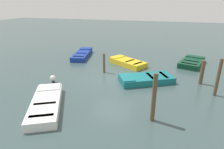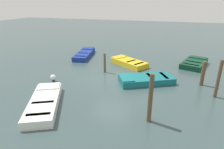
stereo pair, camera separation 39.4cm
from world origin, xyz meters
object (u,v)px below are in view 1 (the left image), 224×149
object	(u,v)px
mooring_piling_mid_right	(154,98)
mooring_piling_near_right	(104,63)
rowboat_blue	(82,54)
mooring_piling_far_left	(202,72)
rowboat_dark_green	(192,62)
marker_buoy	(53,78)
rowboat_yellow	(127,62)
rowboat_white	(46,103)
mooring_piling_near_left	(218,78)
rowboat_teal	(146,79)

from	to	relation	value
mooring_piling_mid_right	mooring_piling_near_right	bearing A→B (deg)	-52.90
rowboat_blue	mooring_piling_far_left	world-z (taller)	mooring_piling_far_left
rowboat_dark_green	mooring_piling_mid_right	distance (m)	8.98
marker_buoy	rowboat_blue	bearing A→B (deg)	-83.23
marker_buoy	mooring_piling_near_right	bearing A→B (deg)	-133.74
rowboat_yellow	rowboat_white	world-z (taller)	same
mooring_piling_mid_right	rowboat_dark_green	bearing A→B (deg)	-105.59
rowboat_white	mooring_piling_mid_right	world-z (taller)	mooring_piling_mid_right
rowboat_yellow	rowboat_dark_green	size ratio (longest dim) A/B	1.02
rowboat_dark_green	mooring_piling_far_left	world-z (taller)	mooring_piling_far_left
mooring_piling_near_right	mooring_piling_near_left	bearing A→B (deg)	165.69
rowboat_white	rowboat_blue	world-z (taller)	same
rowboat_yellow	mooring_piling_mid_right	size ratio (longest dim) A/B	1.51
mooring_piling_mid_right	marker_buoy	size ratio (longest dim) A/B	4.52
rowboat_white	marker_buoy	distance (m)	3.06
rowboat_blue	mooring_piling_near_left	bearing A→B (deg)	-127.50
mooring_piling_far_left	mooring_piling_mid_right	world-z (taller)	mooring_piling_mid_right
marker_buoy	rowboat_dark_green	bearing A→B (deg)	-144.78
rowboat_yellow	mooring_piling_far_left	xyz separation A→B (m)	(-5.12, 2.45, 0.53)
rowboat_yellow	mooring_piling_mid_right	distance (m)	7.72
rowboat_teal	rowboat_dark_green	distance (m)	5.48
rowboat_teal	marker_buoy	size ratio (longest dim) A/B	7.56
rowboat_yellow	mooring_piling_mid_right	world-z (taller)	mooring_piling_mid_right
mooring_piling_far_left	mooring_piling_mid_right	distance (m)	5.42
mooring_piling_near_left	mooring_piling_near_right	bearing A→B (deg)	-14.31
marker_buoy	mooring_piling_far_left	bearing A→B (deg)	-165.20
mooring_piling_far_left	mooring_piling_mid_right	size ratio (longest dim) A/B	0.69
rowboat_white	rowboat_blue	bearing A→B (deg)	-13.25
mooring_piling_mid_right	rowboat_white	bearing A→B (deg)	3.66
mooring_piling_near_right	rowboat_white	bearing A→B (deg)	77.67
mooring_piling_near_left	marker_buoy	world-z (taller)	mooring_piling_near_left
rowboat_teal	mooring_piling_near_left	distance (m)	3.99
rowboat_white	rowboat_yellow	bearing A→B (deg)	-44.32
rowboat_blue	mooring_piling_near_left	world-z (taller)	mooring_piling_near_left
rowboat_teal	rowboat_white	bearing A→B (deg)	18.16
mooring_piling_far_left	mooring_piling_near_left	world-z (taller)	mooring_piling_near_left
rowboat_yellow	rowboat_dark_green	world-z (taller)	same
rowboat_dark_green	mooring_piling_mid_right	xyz separation A→B (m)	(2.40, 8.60, 0.87)
mooring_piling_far_left	mooring_piling_mid_right	xyz separation A→B (m)	(2.55, 4.78, 0.33)
rowboat_blue	rowboat_dark_green	bearing A→B (deg)	-99.69
rowboat_teal	mooring_piling_near_right	distance (m)	3.26
rowboat_teal	mooring_piling_near_left	size ratio (longest dim) A/B	1.75
mooring_piling_near_right	marker_buoy	world-z (taller)	mooring_piling_near_right
rowboat_yellow	mooring_piling_near_left	world-z (taller)	mooring_piling_near_left
marker_buoy	mooring_piling_near_left	bearing A→B (deg)	-174.70
rowboat_dark_green	mooring_piling_near_right	size ratio (longest dim) A/B	2.29
mooring_piling_near_right	rowboat_teal	bearing A→B (deg)	162.89
mooring_piling_far_left	mooring_piling_near_left	xyz separation A→B (m)	(-0.53, 1.48, 0.29)
rowboat_yellow	mooring_piling_near_left	distance (m)	6.93
mooring_piling_far_left	mooring_piling_near_right	distance (m)	6.38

